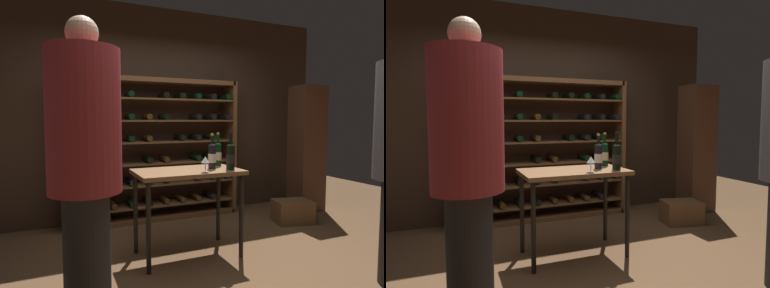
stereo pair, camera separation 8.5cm
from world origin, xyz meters
TOP-DOWN VIEW (x-y plane):
  - ground_plane at (0.00, 0.00)m, footprint 9.58×9.58m
  - back_wall at (0.00, 1.79)m, footprint 5.36×0.10m
  - wine_rack at (-0.03, 1.58)m, footprint 2.35×0.32m
  - tasting_table at (-0.08, 0.31)m, footprint 1.04×0.59m
  - person_bystander_red_print at (-1.10, -0.39)m, footprint 0.48×0.48m
  - wine_crate at (1.59, 0.73)m, footprint 0.55×0.44m
  - display_cabinet at (2.19, 1.13)m, footprint 0.44×0.36m
  - wine_bottle_green_slim at (0.34, 0.46)m, footprint 0.08×0.08m
  - wine_bottle_red_label at (0.31, 0.14)m, footprint 0.09×0.09m
  - wine_bottle_black_capsule at (0.19, 0.30)m, footprint 0.08×0.08m
  - wine_glass_stemmed_left at (0.02, 0.11)m, footprint 0.08×0.08m

SIDE VIEW (x-z plane):
  - ground_plane at x=0.00m, z-range 0.00..0.00m
  - wine_crate at x=1.59m, z-range 0.00..0.29m
  - tasting_table at x=-0.08m, z-range 0.32..1.19m
  - display_cabinet at x=2.19m, z-range 0.00..1.86m
  - wine_rack at x=-0.03m, z-range -0.01..1.89m
  - wine_glass_stemmed_left at x=0.02m, z-range 0.90..1.05m
  - wine_bottle_green_slim at x=0.34m, z-range 0.81..1.17m
  - wine_bottle_black_capsule at x=0.19m, z-range 0.82..1.17m
  - wine_bottle_red_label at x=0.31m, z-range 0.81..1.19m
  - person_bystander_red_print at x=-1.10m, z-range 0.11..2.13m
  - back_wall at x=0.00m, z-range 0.00..2.90m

